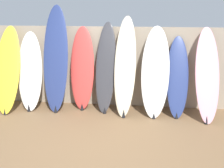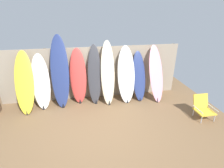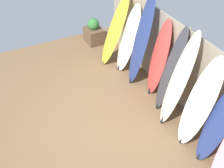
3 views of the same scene
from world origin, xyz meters
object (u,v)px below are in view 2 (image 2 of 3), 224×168
Objects in this scene: surfboard_navy_2 at (60,73)px; surfboard_navy_7 at (139,77)px; surfboard_red_3 at (78,77)px; beach_chair at (203,107)px; surfboard_white_6 at (126,75)px; surfboard_white_1 at (41,82)px; surfboard_cream_5 at (108,74)px; surfboard_pink_8 at (156,74)px; surfboard_yellow_0 at (24,83)px; surfboard_charcoal_4 at (94,75)px.

surfboard_navy_2 is 2.60m from surfboard_navy_7.
surfboard_red_3 reaches higher than beach_chair.
surfboard_navy_7 is (0.47, 0.05, -0.11)m from surfboard_white_6.
beach_chair is (4.66, -1.48, -0.51)m from surfboard_white_1.
surfboard_red_3 is 3.90m from beach_chair.
surfboard_cream_5 is 1.11m from surfboard_navy_7.
surfboard_navy_2 reaches higher than surfboard_red_3.
surfboard_white_6 reaches higher than surfboard_navy_7.
surfboard_cream_5 reaches higher than surfboard_white_6.
surfboard_white_6 is (1.57, -0.17, 0.01)m from surfboard_red_3.
surfboard_pink_8 is at bearing 121.51° from beach_chair.
surfboard_charcoal_4 is (2.11, 0.19, 0.04)m from surfboard_yellow_0.
surfboard_navy_2 is 3.46× the size of beach_chair.
surfboard_charcoal_4 reaches higher than surfboard_white_1.
surfboard_navy_7 is (2.03, -0.12, -0.10)m from surfboard_red_3.
surfboard_red_3 is 0.53m from surfboard_charcoal_4.
surfboard_pink_8 is (2.59, -0.25, 0.00)m from surfboard_red_3.
surfboard_pink_8 is at bearing -5.55° from surfboard_red_3.
surfboard_navy_2 reaches higher than surfboard_white_6.
surfboard_white_1 is 1.04× the size of surfboard_navy_7.
surfboard_white_6 reaches higher than surfboard_yellow_0.
surfboard_white_6 is 1.13× the size of surfboard_navy_7.
surfboard_navy_7 is at bearing 167.10° from surfboard_pink_8.
surfboard_white_6 is 1.01× the size of surfboard_pink_8.
surfboard_yellow_0 is 0.99× the size of surfboard_white_6.
surfboard_charcoal_4 is at bearing 174.87° from surfboard_pink_8.
surfboard_red_3 reaches higher than surfboard_white_1.
surfboard_charcoal_4 is at bearing 174.25° from surfboard_white_6.
surfboard_white_1 is 3.74m from surfboard_pink_8.
surfboard_white_1 is (0.44, 0.14, -0.07)m from surfboard_yellow_0.
surfboard_white_6 is at bearing -1.01° from surfboard_navy_2.
surfboard_white_6 is at bearing 140.79° from beach_chair.
surfboard_yellow_0 is 1.07m from surfboard_navy_2.
surfboard_navy_7 is (1.09, 0.07, -0.20)m from surfboard_cream_5.
surfboard_white_1 is at bearing 18.05° from surfboard_yellow_0.
surfboard_red_3 is 0.89× the size of surfboard_cream_5.
surfboard_cream_5 is (2.53, 0.06, 0.10)m from surfboard_yellow_0.
surfboard_yellow_0 is 1.11× the size of surfboard_navy_7.
surfboard_cream_5 reaches higher than beach_chair.
surfboard_pink_8 is 2.81× the size of beach_chair.
surfboard_white_6 reaches higher than surfboard_pink_8.
surfboard_yellow_0 is 1.00× the size of surfboard_red_3.
surfboard_red_3 is at bearing 5.59° from surfboard_white_1.
surfboard_red_3 is 2.04m from surfboard_navy_7.
surfboard_navy_7 is 2.51× the size of beach_chair.
surfboard_yellow_0 is 3.62m from surfboard_navy_7.
beach_chair is at bearing -17.65° from surfboard_white_1.
surfboard_cream_5 is at bearing -2.15° from surfboard_white_1.
surfboard_white_1 is at bearing 177.85° from surfboard_cream_5.
surfboard_cream_5 is at bearing -11.40° from surfboard_red_3.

